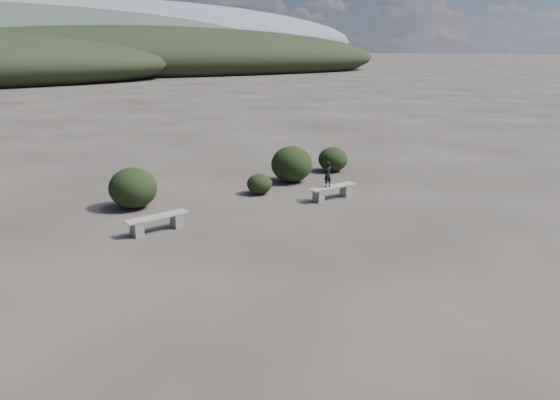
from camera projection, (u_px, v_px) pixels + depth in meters
ground at (361, 279)px, 12.71m from camera, size 1200.00×1200.00×0.00m
bench_left at (157, 222)px, 15.95m from camera, size 1.97×0.67×0.48m
bench_right at (332, 191)px, 19.45m from camera, size 1.95×0.52×0.48m
seated_person at (328, 174)px, 19.14m from camera, size 0.36×0.26×0.91m
shrub_b at (133, 188)px, 18.27m from camera, size 1.60×1.60×1.37m
shrub_c at (260, 184)px, 20.13m from camera, size 0.94×0.94×0.76m
shrub_d at (292, 164)px, 21.90m from camera, size 1.65×1.65×1.45m
shrub_e at (333, 159)px, 23.85m from camera, size 1.28×1.28×1.07m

